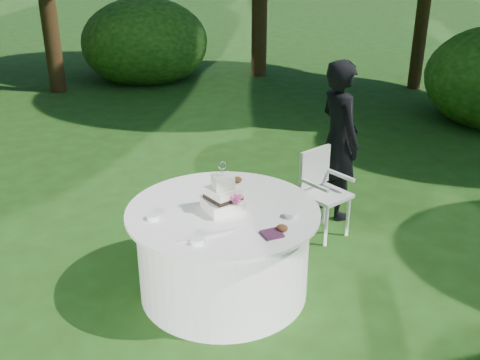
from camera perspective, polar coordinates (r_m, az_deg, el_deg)
name	(u,v)px	position (r m, az deg, el deg)	size (l,w,h in m)	color
ground	(224,290)	(4.89, -1.64, -11.08)	(80.00, 80.00, 0.00)	#1C390F
napkins	(272,234)	(4.12, 3.26, -5.49)	(0.14, 0.14, 0.02)	#431D36
feather_plume	(205,237)	(4.10, -3.55, -5.78)	(0.48, 0.07, 0.01)	white
guest	(339,140)	(5.89, 10.01, 4.01)	(0.61, 0.40, 1.67)	black
table	(223,250)	(4.68, -1.70, -7.17)	(1.56, 1.56, 0.77)	silver
cake	(223,197)	(4.43, -1.70, -1.76)	(0.30, 0.30, 0.42)	silver
chair	(322,186)	(5.58, 8.30, -0.57)	(0.49, 0.48, 0.88)	silver
votives	(214,224)	(4.24, -2.65, -4.46)	(1.09, 0.58, 0.04)	white
petal_cups	(257,202)	(4.56, 1.79, -2.23)	(0.14, 1.04, 0.05)	#562D16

